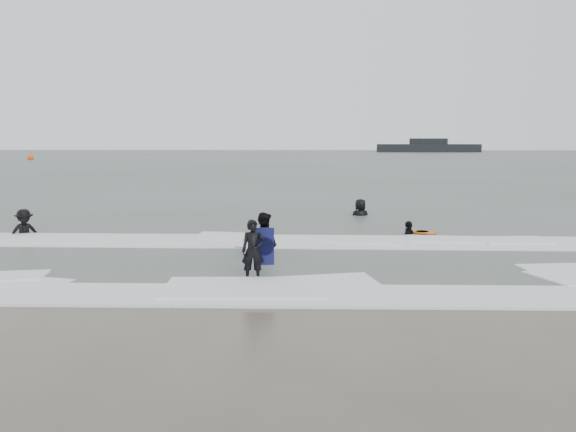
{
  "coord_description": "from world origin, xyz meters",
  "views": [
    {
      "loc": [
        0.74,
        -13.05,
        3.6
      ],
      "look_at": [
        0.0,
        5.0,
        1.1
      ],
      "focal_mm": 35.0,
      "sensor_mm": 36.0,
      "label": 1
    }
  ],
  "objects_px": {
    "surfer_breaker": "(25,235)",
    "surfer_right_near": "(409,235)",
    "vessel_horizon": "(428,147)",
    "surfer_wading": "(264,257)",
    "buoy": "(31,158)",
    "surfer_right_far": "(360,216)",
    "surfer_centre": "(253,281)"
  },
  "relations": [
    {
      "from": "surfer_right_near",
      "to": "buoy",
      "type": "xyz_separation_m",
      "value": [
        -50.6,
        71.43,
        0.42
      ]
    },
    {
      "from": "surfer_wading",
      "to": "vessel_horizon",
      "type": "distance_m",
      "value": 135.94
    },
    {
      "from": "surfer_wading",
      "to": "surfer_right_far",
      "type": "relative_size",
      "value": 0.98
    },
    {
      "from": "surfer_breaker",
      "to": "surfer_right_near",
      "type": "height_order",
      "value": "surfer_breaker"
    },
    {
      "from": "surfer_breaker",
      "to": "surfer_right_far",
      "type": "height_order",
      "value": "surfer_right_far"
    },
    {
      "from": "surfer_right_near",
      "to": "vessel_horizon",
      "type": "relative_size",
      "value": 0.06
    },
    {
      "from": "surfer_breaker",
      "to": "surfer_right_near",
      "type": "xyz_separation_m",
      "value": [
        14.42,
        0.65,
        0.0
      ]
    },
    {
      "from": "surfer_breaker",
      "to": "buoy",
      "type": "height_order",
      "value": "buoy"
    },
    {
      "from": "surfer_breaker",
      "to": "buoy",
      "type": "bearing_deg",
      "value": 79.02
    },
    {
      "from": "surfer_breaker",
      "to": "buoy",
      "type": "relative_size",
      "value": 1.12
    },
    {
      "from": "surfer_centre",
      "to": "surfer_right_far",
      "type": "distance_m",
      "value": 12.63
    },
    {
      "from": "surfer_breaker",
      "to": "vessel_horizon",
      "type": "height_order",
      "value": "vessel_horizon"
    },
    {
      "from": "surfer_wading",
      "to": "buoy",
      "type": "relative_size",
      "value": 1.17
    },
    {
      "from": "surfer_breaker",
      "to": "buoy",
      "type": "xyz_separation_m",
      "value": [
        -36.19,
        72.09,
        0.42
      ]
    },
    {
      "from": "surfer_right_near",
      "to": "surfer_centre",
      "type": "bearing_deg",
      "value": -1.46
    },
    {
      "from": "surfer_right_far",
      "to": "buoy",
      "type": "height_order",
      "value": "buoy"
    },
    {
      "from": "surfer_breaker",
      "to": "vessel_horizon",
      "type": "bearing_deg",
      "value": 34.55
    },
    {
      "from": "vessel_horizon",
      "to": "buoy",
      "type": "bearing_deg",
      "value": -143.9
    },
    {
      "from": "surfer_right_near",
      "to": "surfer_breaker",
      "type": "bearing_deg",
      "value": -52.73
    },
    {
      "from": "surfer_wading",
      "to": "surfer_right_far",
      "type": "distance_m",
      "value": 9.86
    },
    {
      "from": "surfer_wading",
      "to": "surfer_right_near",
      "type": "height_order",
      "value": "surfer_wading"
    },
    {
      "from": "surfer_right_far",
      "to": "surfer_right_near",
      "type": "bearing_deg",
      "value": 90.91
    },
    {
      "from": "surfer_centre",
      "to": "surfer_wading",
      "type": "xyz_separation_m",
      "value": [
        0.04,
        2.93,
        0.0
      ]
    },
    {
      "from": "surfer_right_far",
      "to": "vessel_horizon",
      "type": "distance_m",
      "value": 126.2
    },
    {
      "from": "surfer_centre",
      "to": "surfer_wading",
      "type": "distance_m",
      "value": 2.93
    },
    {
      "from": "vessel_horizon",
      "to": "surfer_wading",
      "type": "bearing_deg",
      "value": -103.63
    },
    {
      "from": "surfer_wading",
      "to": "surfer_right_near",
      "type": "distance_m",
      "value": 6.58
    },
    {
      "from": "surfer_centre",
      "to": "buoy",
      "type": "xyz_separation_m",
      "value": [
        -45.45,
        78.49,
        0.42
      ]
    },
    {
      "from": "surfer_right_far",
      "to": "surfer_centre",
      "type": "bearing_deg",
      "value": 58.02
    },
    {
      "from": "surfer_breaker",
      "to": "surfer_right_near",
      "type": "relative_size",
      "value": 1.09
    },
    {
      "from": "surfer_centre",
      "to": "surfer_right_far",
      "type": "relative_size",
      "value": 0.81
    },
    {
      "from": "surfer_wading",
      "to": "surfer_right_near",
      "type": "xyz_separation_m",
      "value": [
        5.12,
        4.13,
        0.0
      ]
    }
  ]
}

